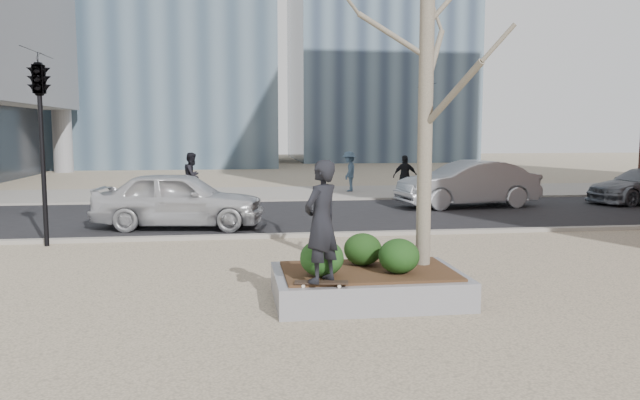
{
  "coord_description": "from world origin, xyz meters",
  "views": [
    {
      "loc": [
        -1.11,
        -9.61,
        2.72
      ],
      "look_at": [
        0.5,
        2.0,
        1.4
      ],
      "focal_mm": 35.0,
      "sensor_mm": 36.0,
      "label": 1
    }
  ],
  "objects": [
    {
      "name": "ground",
      "position": [
        0.0,
        0.0,
        0.0
      ],
      "size": [
        120.0,
        120.0,
        0.0
      ],
      "primitive_type": "plane",
      "color": "tan",
      "rests_on": "ground"
    },
    {
      "name": "street",
      "position": [
        0.0,
        10.0,
        0.01
      ],
      "size": [
        60.0,
        8.0,
        0.02
      ],
      "primitive_type": "cube",
      "color": "black",
      "rests_on": "ground"
    },
    {
      "name": "far_sidewalk",
      "position": [
        0.0,
        17.0,
        0.01
      ],
      "size": [
        60.0,
        6.0,
        0.02
      ],
      "primitive_type": "cube",
      "color": "gray",
      "rests_on": "ground"
    },
    {
      "name": "planter",
      "position": [
        1.0,
        0.0,
        0.23
      ],
      "size": [
        3.0,
        2.0,
        0.45
      ],
      "primitive_type": "cube",
      "color": "gray",
      "rests_on": "ground"
    },
    {
      "name": "planter_mulch",
      "position": [
        1.0,
        0.0,
        0.47
      ],
      "size": [
        2.7,
        1.7,
        0.04
      ],
      "primitive_type": "cube",
      "color": "#382314",
      "rests_on": "planter"
    },
    {
      "name": "sycamore_tree",
      "position": [
        2.0,
        0.3,
        3.79
      ],
      "size": [
        2.8,
        2.8,
        6.6
      ],
      "primitive_type": null,
      "color": "gray",
      "rests_on": "planter_mulch"
    },
    {
      "name": "shrub_left",
      "position": [
        0.2,
        -0.35,
        0.78
      ],
      "size": [
        0.67,
        0.67,
        0.57
      ],
      "primitive_type": "ellipsoid",
      "color": "#143F17",
      "rests_on": "planter_mulch"
    },
    {
      "name": "shrub_middle",
      "position": [
        0.98,
        0.34,
        0.76
      ],
      "size": [
        0.63,
        0.63,
        0.53
      ],
      "primitive_type": "ellipsoid",
      "color": "#133410",
      "rests_on": "planter_mulch"
    },
    {
      "name": "shrub_right",
      "position": [
        1.42,
        -0.31,
        0.76
      ],
      "size": [
        0.64,
        0.64,
        0.55
      ],
      "primitive_type": "ellipsoid",
      "color": "#1A3C13",
      "rests_on": "planter_mulch"
    },
    {
      "name": "skateboard",
      "position": [
        0.13,
        -0.82,
        0.49
      ],
      "size": [
        0.8,
        0.32,
        0.08
      ],
      "primitive_type": null,
      "rotation": [
        0.0,
        0.0,
        -0.16
      ],
      "color": "black",
      "rests_on": "planter"
    },
    {
      "name": "skateboarder",
      "position": [
        0.13,
        -0.82,
        1.41
      ],
      "size": [
        0.76,
        0.75,
        1.77
      ],
      "primitive_type": "imported",
      "rotation": [
        0.0,
        0.0,
        3.91
      ],
      "color": "black",
      "rests_on": "skateboard"
    },
    {
      "name": "police_car",
      "position": [
        -2.61,
        7.89,
        0.81
      ],
      "size": [
        4.86,
        2.51,
        1.58
      ],
      "primitive_type": "imported",
      "rotation": [
        0.0,
        0.0,
        1.43
      ],
      "color": "#BCBCC0",
      "rests_on": "street"
    },
    {
      "name": "car_silver",
      "position": [
        7.03,
        11.32,
        0.83
      ],
      "size": [
        5.1,
        2.32,
        1.62
      ],
      "primitive_type": "imported",
      "rotation": [
        0.0,
        0.0,
        4.84
      ],
      "color": "#A0A2A8",
      "rests_on": "street"
    },
    {
      "name": "pedestrian_a",
      "position": [
        -2.73,
        15.33,
        0.93
      ],
      "size": [
        0.98,
        1.08,
        1.82
      ],
      "primitive_type": "imported",
      "rotation": [
        0.0,
        0.0,
        1.17
      ],
      "color": "black",
      "rests_on": "far_sidewalk"
    },
    {
      "name": "pedestrian_b",
      "position": [
        3.92,
        17.32,
        0.91
      ],
      "size": [
        1.01,
        1.3,
        1.77
      ],
      "primitive_type": "imported",
      "rotation": [
        0.0,
        0.0,
        4.36
      ],
      "color": "#374E64",
      "rests_on": "far_sidewalk"
    },
    {
      "name": "pedestrian_c",
      "position": [
        5.73,
        14.74,
        0.87
      ],
      "size": [
        0.99,
        0.41,
        1.69
      ],
      "primitive_type": "imported",
      "rotation": [
        0.0,
        0.0,
        3.14
      ],
      "color": "black",
      "rests_on": "far_sidewalk"
    },
    {
      "name": "traffic_light_near",
      "position": [
        -5.5,
        5.6,
        2.25
      ],
      "size": [
        0.6,
        2.48,
        4.5
      ],
      "primitive_type": null,
      "color": "black",
      "rests_on": "ground"
    },
    {
      "name": "traffic_light_far",
      "position": [
        6.5,
        14.6,
        2.25
      ],
      "size": [
        0.6,
        2.48,
        4.5
      ],
      "primitive_type": null,
      "color": "black",
      "rests_on": "ground"
    }
  ]
}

